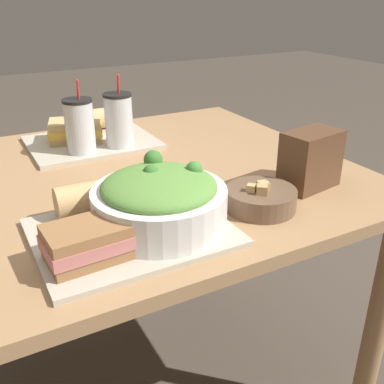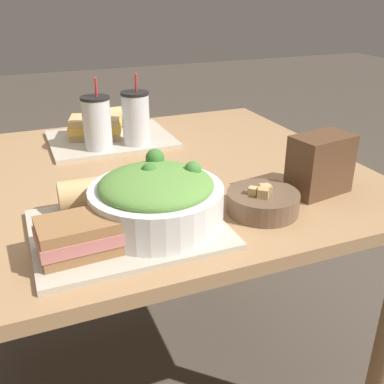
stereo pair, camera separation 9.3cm
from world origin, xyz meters
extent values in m
plane|color=#4C4238|center=(0.00, 0.00, 0.00)|extent=(12.00, 12.00, 0.00)
cube|color=#A37A51|center=(0.00, 0.00, 0.71)|extent=(1.18, 0.99, 0.03)
cylinder|color=#A37A51|center=(0.53, 0.43, 0.35)|extent=(0.06, 0.06, 0.70)
cube|color=#BCB29E|center=(-0.10, -0.30, 0.73)|extent=(0.37, 0.30, 0.01)
cube|color=#BCB29E|center=(0.00, 0.28, 0.73)|extent=(0.37, 0.30, 0.01)
cylinder|color=white|center=(-0.04, -0.30, 0.78)|extent=(0.27, 0.27, 0.08)
ellipsoid|color=#5B8E3D|center=(-0.04, -0.30, 0.82)|extent=(0.23, 0.23, 0.05)
sphere|color=#427F38|center=(0.04, -0.30, 0.84)|extent=(0.03, 0.03, 0.03)
sphere|color=#38702D|center=(-0.01, -0.22, 0.85)|extent=(0.04, 0.04, 0.04)
sphere|color=#38702D|center=(-0.04, -0.28, 0.84)|extent=(0.03, 0.03, 0.03)
cube|color=beige|center=(-0.07, -0.27, 0.83)|extent=(0.06, 0.06, 0.01)
cube|color=beige|center=(-0.05, -0.29, 0.83)|extent=(0.06, 0.05, 0.01)
cube|color=beige|center=(-0.03, -0.26, 0.83)|extent=(0.04, 0.06, 0.01)
cylinder|color=brown|center=(0.19, -0.32, 0.75)|extent=(0.16, 0.16, 0.05)
cylinder|color=brown|center=(0.19, -0.32, 0.77)|extent=(0.14, 0.14, 0.01)
cube|color=tan|center=(0.17, -0.32, 0.78)|extent=(0.03, 0.03, 0.02)
cube|color=tan|center=(0.20, -0.33, 0.78)|extent=(0.02, 0.02, 0.02)
cube|color=tan|center=(0.18, -0.34, 0.78)|extent=(0.03, 0.03, 0.02)
cube|color=tan|center=(0.20, -0.32, 0.78)|extent=(0.02, 0.02, 0.02)
cube|color=olive|center=(-0.20, -0.35, 0.75)|extent=(0.15, 0.10, 0.02)
cube|color=#C1706B|center=(-0.20, -0.35, 0.77)|extent=(0.15, 0.11, 0.02)
cube|color=olive|center=(-0.20, -0.35, 0.79)|extent=(0.15, 0.10, 0.02)
cylinder|color=tan|center=(-0.13, -0.18, 0.77)|extent=(0.17, 0.07, 0.07)
cylinder|color=beige|center=(-0.05, -0.19, 0.77)|extent=(0.01, 0.06, 0.06)
cube|color=tan|center=(-0.04, 0.30, 0.75)|extent=(0.17, 0.14, 0.02)
cube|color=#EFB742|center=(-0.04, 0.30, 0.77)|extent=(0.18, 0.15, 0.02)
cube|color=tan|center=(-0.04, 0.30, 0.79)|extent=(0.17, 0.14, 0.02)
cylinder|color=tan|center=(0.06, 0.39, 0.77)|extent=(0.13, 0.07, 0.07)
cylinder|color=beige|center=(0.12, 0.40, 0.77)|extent=(0.01, 0.06, 0.06)
cylinder|color=silver|center=(-0.05, 0.19, 0.81)|extent=(0.08, 0.08, 0.14)
cylinder|color=black|center=(-0.05, 0.19, 0.80)|extent=(0.07, 0.07, 0.12)
cylinder|color=black|center=(-0.05, 0.19, 0.89)|extent=(0.08, 0.08, 0.01)
cylinder|color=red|center=(-0.05, 0.19, 0.91)|extent=(0.01, 0.02, 0.06)
cylinder|color=silver|center=(0.06, 0.19, 0.81)|extent=(0.08, 0.08, 0.15)
cylinder|color=maroon|center=(0.06, 0.19, 0.81)|extent=(0.07, 0.07, 0.12)
cylinder|color=black|center=(0.06, 0.19, 0.89)|extent=(0.08, 0.08, 0.01)
cylinder|color=red|center=(0.07, 0.19, 0.92)|extent=(0.01, 0.02, 0.06)
cube|color=brown|center=(0.37, -0.28, 0.80)|extent=(0.15, 0.11, 0.14)
camera|label=1|loc=(-0.36, -1.02, 1.17)|focal=42.00mm
camera|label=2|loc=(-0.27, -1.06, 1.17)|focal=42.00mm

